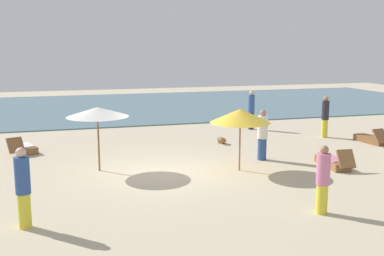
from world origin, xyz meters
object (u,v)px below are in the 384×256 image
lounger_1 (23,148)px  person_2 (251,109)px  umbrella_4 (98,112)px  umbrella_3 (240,116)px  person_0 (23,187)px  lounger_3 (334,162)px  person_4 (325,116)px  lounger_0 (372,139)px  person_3 (262,135)px  dog (221,140)px  person_1 (323,179)px

lounger_1 → person_2: person_2 is taller
umbrella_4 → umbrella_3: bearing=-15.9°
person_0 → lounger_1: bearing=93.8°
lounger_3 → person_4: (2.59, 4.74, 0.79)m
umbrella_3 → lounger_3: (3.29, -0.50, -1.68)m
umbrella_3 → lounger_0: size_ratio=1.21×
person_3 → person_4: 5.48m
person_3 → dog: size_ratio=2.86×
umbrella_4 → lounger_0: size_ratio=1.24×
umbrella_4 → lounger_0: 11.86m
person_0 → person_1: size_ratio=1.09×
umbrella_4 → person_1: size_ratio=1.23×
person_4 → dog: size_ratio=2.92×
umbrella_3 → person_1: (0.45, -4.32, -0.98)m
umbrella_3 → person_2: size_ratio=1.07×
lounger_1 → umbrella_3: bearing=-34.2°
person_2 → person_3: bearing=-109.8°
dog → umbrella_4: bearing=-151.5°
lounger_1 → person_0: 8.12m
umbrella_4 → dog: bearing=28.5°
dog → person_1: bearing=-92.9°
lounger_3 → person_3: bearing=139.5°
lounger_1 → person_0: size_ratio=0.94×
person_2 → lounger_1: bearing=-168.1°
person_1 → person_2: size_ratio=0.89×
person_0 → umbrella_3: bearing=26.1°
lounger_0 → person_4: 2.26m
umbrella_3 → person_3: size_ratio=1.13×
lounger_0 → lounger_3: (-3.86, -3.05, 0.01)m
lounger_0 → person_2: size_ratio=0.89×
lounger_1 → person_4: 13.04m
person_2 → lounger_3: bearing=-91.5°
umbrella_3 → person_2: umbrella_3 is taller
lounger_3 → person_0: person_0 is taller
umbrella_4 → person_3: 5.95m
dog → lounger_3: bearing=-63.0°
lounger_0 → person_1: person_1 is taller
lounger_1 → person_2: bearing=11.9°
person_1 → person_3: bearing=80.6°
lounger_1 → umbrella_4: bearing=-53.6°
person_0 → person_4: bearing=30.9°
person_0 → person_2: bearing=45.6°
umbrella_3 → lounger_1: umbrella_3 is taller
lounger_0 → dog: 6.48m
lounger_0 → dog: size_ratio=2.68×
lounger_0 → lounger_3: 4.92m
person_0 → person_4: (12.47, 7.47, 0.00)m
person_2 → person_4: (2.40, -2.83, -0.04)m
lounger_0 → person_0: (-13.74, -5.78, 0.79)m
person_1 → umbrella_3: bearing=95.9°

